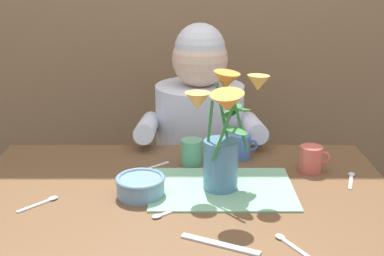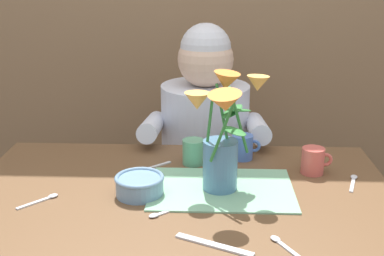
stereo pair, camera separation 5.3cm
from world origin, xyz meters
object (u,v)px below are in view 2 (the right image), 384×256
Objects in this scene: coffee_cup at (313,161)px; flower_vase at (222,135)px; tea_cup at (194,152)px; ceramic_mug at (243,147)px; ceramic_bowl at (140,185)px; seated_person at (205,168)px; dinner_knife at (214,245)px.

flower_vase is at bearing -154.29° from coffee_cup.
ceramic_mug is at bearing 17.85° from tea_cup.
tea_cup reaches higher than ceramic_bowl.
ceramic_bowl is at bearing -104.10° from seated_person.
ceramic_mug is (0.09, 0.53, 0.04)m from dinner_knife.
ceramic_bowl is 0.33m from dinner_knife.
ceramic_mug is (-0.20, 0.11, 0.00)m from coffee_cup.
flower_vase is at bearing -83.27° from seated_person.
seated_person reaches higher than ceramic_bowl.
dinner_knife is at bearing -82.51° from tea_cup.
ceramic_mug is 0.16m from tea_cup.
seated_person is 5.97× the size of dinner_knife.
coffee_cup is at bearing -51.79° from seated_person.
ceramic_mug is at bearing -67.80° from seated_person.
dinner_knife is at bearing -125.35° from coffee_cup.
seated_person reaches higher than dinner_knife.
ceramic_bowl is 1.46× the size of ceramic_mug.
ceramic_bowl is 0.41m from ceramic_mug.
flower_vase is 3.51× the size of ceramic_mug.
flower_vase reaches higher than coffee_cup.
flower_vase is 0.33m from dinner_knife.
ceramic_bowl is at bearing -121.81° from tea_cup.
seated_person is 12.20× the size of coffee_cup.
coffee_cup is at bearing -9.20° from tea_cup.
dinner_knife is (-0.02, -0.29, -0.16)m from flower_vase.
coffee_cup is at bearing 18.46° from ceramic_bowl.
tea_cup is at bearing 122.47° from dinner_knife.
flower_vase reaches higher than ceramic_bowl.
ceramic_bowl is at bearing -171.46° from flower_vase.
ceramic_mug is (0.13, -0.33, 0.22)m from seated_person.
tea_cup reaches higher than dinner_knife.
coffee_cup and tea_cup have the same top height.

